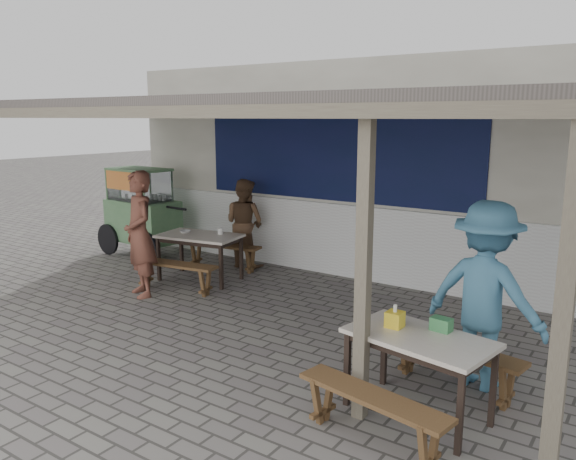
{
  "coord_description": "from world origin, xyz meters",
  "views": [
    {
      "loc": [
        4.39,
        -5.01,
        2.6
      ],
      "look_at": [
        0.36,
        0.9,
        1.16
      ],
      "focal_mm": 35.0,
      "sensor_mm": 36.0,
      "label": 1
    }
  ],
  "objects_px": {
    "tissue_box": "(395,319)",
    "condiment_bowl": "(185,232)",
    "table_left": "(200,239)",
    "bench_left_street": "(174,270)",
    "bench_left_wall": "(223,251)",
    "bench_right_wall": "(455,357)",
    "patron_street_side": "(140,234)",
    "condiment_jar": "(220,231)",
    "vendor_cart": "(141,209)",
    "patron_wall_side": "(244,223)",
    "patron_right_table": "(485,295)",
    "bench_right_street": "(372,408)",
    "table_right": "(419,344)",
    "donation_box": "(441,324)"
  },
  "relations": [
    {
      "from": "tissue_box",
      "to": "condiment_bowl",
      "type": "bearing_deg",
      "value": 156.59
    },
    {
      "from": "bench_left_street",
      "to": "table_right",
      "type": "bearing_deg",
      "value": -26.83
    },
    {
      "from": "patron_right_table",
      "to": "donation_box",
      "type": "xyz_separation_m",
      "value": [
        -0.18,
        -0.71,
        -0.11
      ]
    },
    {
      "from": "table_left",
      "to": "bench_right_street",
      "type": "relative_size",
      "value": 1.03
    },
    {
      "from": "bench_right_street",
      "to": "bench_right_wall",
      "type": "relative_size",
      "value": 1.0
    },
    {
      "from": "patron_wall_side",
      "to": "condiment_jar",
      "type": "relative_size",
      "value": 15.85
    },
    {
      "from": "bench_left_wall",
      "to": "vendor_cart",
      "type": "relative_size",
      "value": 0.67
    },
    {
      "from": "patron_street_side",
      "to": "condiment_jar",
      "type": "relative_size",
      "value": 18.85
    },
    {
      "from": "bench_right_wall",
      "to": "condiment_jar",
      "type": "distance_m",
      "value": 4.68
    },
    {
      "from": "bench_right_wall",
      "to": "donation_box",
      "type": "bearing_deg",
      "value": -80.42
    },
    {
      "from": "table_right",
      "to": "bench_left_wall",
      "type": "bearing_deg",
      "value": 159.57
    },
    {
      "from": "patron_street_side",
      "to": "patron_wall_side",
      "type": "relative_size",
      "value": 1.19
    },
    {
      "from": "table_left",
      "to": "patron_wall_side",
      "type": "xyz_separation_m",
      "value": [
        0.07,
        1.07,
        0.11
      ]
    },
    {
      "from": "patron_right_table",
      "to": "tissue_box",
      "type": "bearing_deg",
      "value": 65.63
    },
    {
      "from": "bench_right_street",
      "to": "vendor_cart",
      "type": "bearing_deg",
      "value": 162.9
    },
    {
      "from": "patron_right_table",
      "to": "condiment_bowl",
      "type": "bearing_deg",
      "value": -3.48
    },
    {
      "from": "bench_left_wall",
      "to": "bench_right_wall",
      "type": "bearing_deg",
      "value": -33.23
    },
    {
      "from": "bench_left_street",
      "to": "patron_right_table",
      "type": "bearing_deg",
      "value": -14.95
    },
    {
      "from": "bench_left_street",
      "to": "patron_wall_side",
      "type": "distance_m",
      "value": 1.81
    },
    {
      "from": "vendor_cart",
      "to": "condiment_jar",
      "type": "relative_size",
      "value": 21.58
    },
    {
      "from": "bench_left_street",
      "to": "bench_right_street",
      "type": "relative_size",
      "value": 1.04
    },
    {
      "from": "vendor_cart",
      "to": "patron_right_table",
      "type": "relative_size",
      "value": 1.15
    },
    {
      "from": "bench_left_wall",
      "to": "bench_right_wall",
      "type": "xyz_separation_m",
      "value": [
        4.73,
        -2.08,
        -0.0
      ]
    },
    {
      "from": "bench_right_wall",
      "to": "condiment_bowl",
      "type": "relative_size",
      "value": 8.09
    },
    {
      "from": "bench_left_street",
      "to": "condiment_bowl",
      "type": "xyz_separation_m",
      "value": [
        -0.4,
        0.66,
        0.44
      ]
    },
    {
      "from": "bench_right_street",
      "to": "patron_wall_side",
      "type": "distance_m",
      "value": 5.75
    },
    {
      "from": "patron_street_side",
      "to": "bench_right_wall",
      "type": "bearing_deg",
      "value": 20.34
    },
    {
      "from": "bench_left_wall",
      "to": "condiment_bowl",
      "type": "distance_m",
      "value": 0.85
    },
    {
      "from": "bench_right_wall",
      "to": "condiment_bowl",
      "type": "distance_m",
      "value": 5.11
    },
    {
      "from": "tissue_box",
      "to": "bench_left_street",
      "type": "bearing_deg",
      "value": 162.48
    },
    {
      "from": "table_left",
      "to": "bench_left_street",
      "type": "bearing_deg",
      "value": -90.0
    },
    {
      "from": "table_left",
      "to": "bench_left_wall",
      "type": "distance_m",
      "value": 0.77
    },
    {
      "from": "bench_right_street",
      "to": "patron_street_side",
      "type": "distance_m",
      "value": 4.86
    },
    {
      "from": "bench_left_wall",
      "to": "patron_right_table",
      "type": "relative_size",
      "value": 0.77
    },
    {
      "from": "table_left",
      "to": "bench_right_street",
      "type": "xyz_separation_m",
      "value": [
        4.38,
        -2.71,
        -0.34
      ]
    },
    {
      "from": "tissue_box",
      "to": "patron_right_table",
      "type": "bearing_deg",
      "value": 56.87
    },
    {
      "from": "bench_left_street",
      "to": "bench_right_wall",
      "type": "distance_m",
      "value": 4.56
    },
    {
      "from": "patron_street_side",
      "to": "bench_left_wall",
      "type": "bearing_deg",
      "value": 112.51
    },
    {
      "from": "patron_street_side",
      "to": "tissue_box",
      "type": "relative_size",
      "value": 12.88
    },
    {
      "from": "bench_right_street",
      "to": "patron_right_table",
      "type": "relative_size",
      "value": 0.74
    },
    {
      "from": "table_left",
      "to": "condiment_jar",
      "type": "distance_m",
      "value": 0.36
    },
    {
      "from": "table_right",
      "to": "patron_street_side",
      "type": "relative_size",
      "value": 0.72
    },
    {
      "from": "patron_street_side",
      "to": "patron_right_table",
      "type": "xyz_separation_m",
      "value": [
        4.96,
        -0.05,
        -0.01
      ]
    },
    {
      "from": "bench_left_street",
      "to": "vendor_cart",
      "type": "xyz_separation_m",
      "value": [
        -2.18,
        1.31,
        0.57
      ]
    },
    {
      "from": "donation_box",
      "to": "condiment_jar",
      "type": "relative_size",
      "value": 1.81
    },
    {
      "from": "bench_left_wall",
      "to": "condiment_jar",
      "type": "height_order",
      "value": "condiment_jar"
    },
    {
      "from": "bench_left_street",
      "to": "patron_street_side",
      "type": "relative_size",
      "value": 0.77
    },
    {
      "from": "vendor_cart",
      "to": "patron_right_table",
      "type": "xyz_separation_m",
      "value": [
        6.85,
        -1.75,
        0.02
      ]
    },
    {
      "from": "patron_street_side",
      "to": "patron_right_table",
      "type": "bearing_deg",
      "value": 23.5
    },
    {
      "from": "bench_right_wall",
      "to": "patron_right_table",
      "type": "relative_size",
      "value": 0.74
    }
  ]
}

